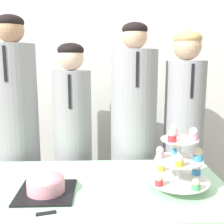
{
  "coord_description": "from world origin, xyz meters",
  "views": [
    {
      "loc": [
        0.02,
        -1.0,
        1.34
      ],
      "look_at": [
        0.08,
        0.4,
        1.09
      ],
      "focal_mm": 45.0,
      "sensor_mm": 36.0,
      "label": 1
    }
  ],
  "objects": [
    {
      "name": "round_cake",
      "position": [
        -0.25,
        0.28,
        0.76
      ],
      "size": [
        0.27,
        0.27,
        0.1
      ],
      "color": "black",
      "rests_on": "table"
    },
    {
      "name": "wall_back",
      "position": [
        0.0,
        1.54,
        1.35
      ],
      "size": [
        9.0,
        0.06,
        2.7
      ],
      "color": "silver",
      "rests_on": "ground_plane"
    },
    {
      "name": "student_0",
      "position": [
        -0.57,
        0.93,
        0.78
      ],
      "size": [
        0.31,
        0.31,
        1.64
      ],
      "color": "#939399",
      "rests_on": "ground_plane"
    },
    {
      "name": "cake_knife",
      "position": [
        -0.16,
        0.1,
        0.71
      ],
      "size": [
        0.27,
        0.09,
        0.01
      ],
      "rotation": [
        0.0,
        0.0,
        0.25
      ],
      "color": "silver",
      "rests_on": "table"
    },
    {
      "name": "student_3",
      "position": [
        0.61,
        0.93,
        0.74
      ],
      "size": [
        0.28,
        0.28,
        1.54
      ],
      "color": "#939399",
      "rests_on": "ground_plane"
    },
    {
      "name": "cupcake_stand",
      "position": [
        0.4,
        0.3,
        0.86
      ],
      "size": [
        0.3,
        0.3,
        0.32
      ],
      "color": "silver",
      "rests_on": "table"
    },
    {
      "name": "student_2",
      "position": [
        0.25,
        0.93,
        0.75
      ],
      "size": [
        0.32,
        0.32,
        1.6
      ],
      "color": "#939399",
      "rests_on": "ground_plane"
    },
    {
      "name": "student_1",
      "position": [
        -0.18,
        0.93,
        0.7
      ],
      "size": [
        0.26,
        0.27,
        1.46
      ],
      "color": "#939399",
      "rests_on": "ground_plane"
    }
  ]
}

